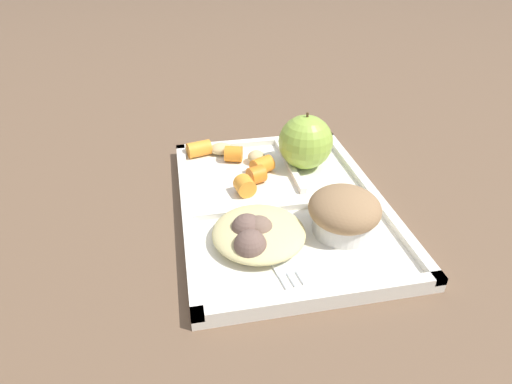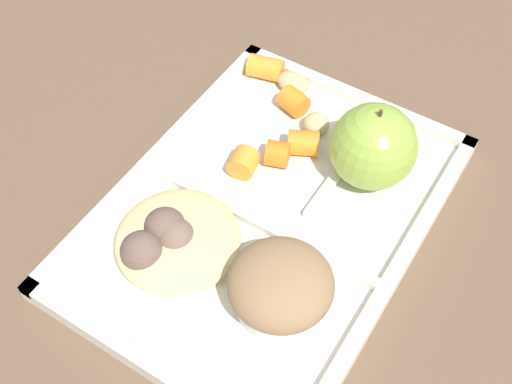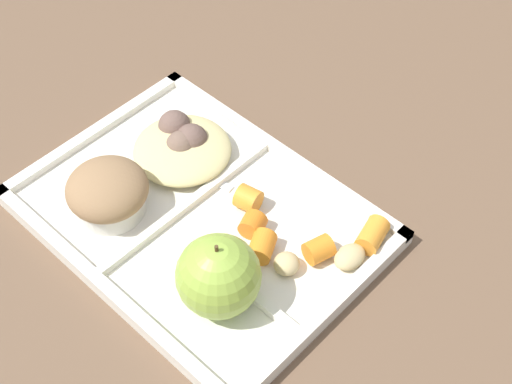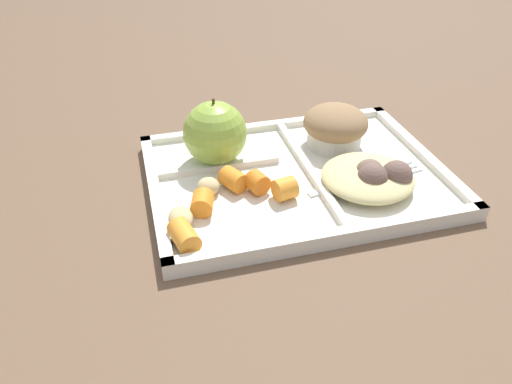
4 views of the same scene
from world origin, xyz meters
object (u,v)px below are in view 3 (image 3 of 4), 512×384
Objects in this scene: lunch_tray at (199,218)px; green_apple at (218,276)px; plastic_fork at (166,156)px; bran_muffin at (108,193)px.

lunch_tray is 4.15× the size of green_apple.
bran_muffin is at bearing 99.21° from plastic_fork.
plastic_fork is at bearing -27.18° from green_apple.
plastic_fork is (0.18, -0.09, -0.04)m from green_apple.
plastic_fork is (0.09, -0.03, 0.01)m from lunch_tray.
lunch_tray is 0.10m from plastic_fork.
plastic_fork is at bearing -80.79° from bran_muffin.
bran_muffin is 0.10m from plastic_fork.
plastic_fork is (0.02, -0.09, -0.03)m from bran_muffin.
plastic_fork is at bearing -21.08° from lunch_tray.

